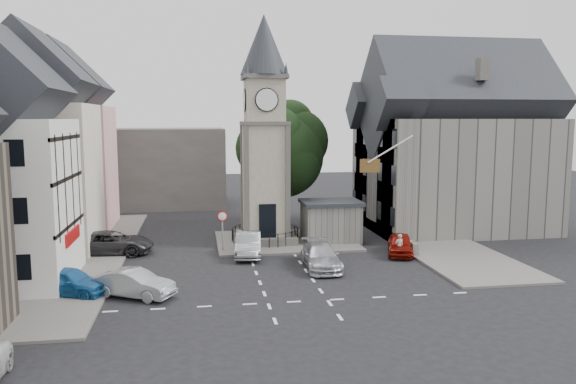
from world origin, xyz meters
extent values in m
plane|color=black|center=(0.00, 0.00, 0.00)|extent=(120.00, 120.00, 0.00)
cube|color=#595651|center=(-12.50, 6.00, 0.07)|extent=(6.00, 30.00, 0.14)
cube|color=#595651|center=(12.00, 8.00, 0.07)|extent=(6.00, 26.00, 0.14)
cube|color=#595651|center=(1.50, 8.00, 0.08)|extent=(10.00, 8.00, 0.16)
cube|color=silver|center=(0.00, -5.50, 0.01)|extent=(20.00, 8.00, 0.01)
cube|color=#4C4944|center=(0.00, 8.00, 0.35)|extent=(4.20, 4.20, 0.70)
torus|color=black|center=(0.00, 8.00, 1.08)|extent=(4.86, 4.86, 0.06)
cube|color=gray|center=(0.00, 8.00, 4.70)|extent=(3.00, 3.00, 8.00)
cube|color=black|center=(0.00, 6.55, 1.90)|extent=(1.20, 0.25, 2.40)
cube|color=#4C4944|center=(0.00, 8.00, 8.70)|extent=(3.30, 3.30, 0.25)
cube|color=gray|center=(0.00, 8.00, 10.30)|extent=(2.70, 2.70, 3.20)
cylinder|color=white|center=(0.00, 6.60, 10.30)|extent=(1.50, 0.12, 1.50)
cube|color=#4C4944|center=(0.00, 8.00, 11.90)|extent=(3.10, 3.10, 0.30)
cone|color=black|center=(0.00, 8.00, 14.15)|extent=(3.40, 3.40, 4.20)
cube|color=#64625C|center=(4.80, 7.50, 1.40)|extent=(4.00, 3.00, 2.80)
cube|color=black|center=(4.80, 7.50, 2.95)|extent=(4.30, 3.30, 0.25)
cylinder|color=black|center=(2.00, 13.00, 2.20)|extent=(0.70, 0.70, 4.40)
cylinder|color=black|center=(-3.20, 5.50, 1.25)|extent=(0.10, 0.10, 2.50)
cone|color=#A50C0C|center=(-3.20, 5.40, 2.50)|extent=(0.70, 0.06, 0.70)
cone|color=white|center=(-3.20, 5.38, 2.50)|extent=(0.54, 0.04, 0.54)
cube|color=pink|center=(-15.50, 16.00, 5.00)|extent=(7.50, 7.00, 10.00)
cube|color=beige|center=(-15.50, 8.00, 5.00)|extent=(7.50, 7.00, 10.00)
cube|color=#4C4944|center=(-12.00, 28.00, 4.00)|extent=(20.00, 10.00, 8.00)
cube|color=#64625C|center=(16.00, 11.00, 4.50)|extent=(14.00, 10.00, 9.00)
cube|color=#64625C|center=(9.80, 7.50, 4.50)|extent=(1.60, 4.40, 9.00)
cube|color=#64625C|center=(9.80, 14.50, 4.50)|extent=(1.60, 4.40, 9.00)
cube|color=#64625C|center=(9.20, 10.00, 0.45)|extent=(0.40, 16.00, 0.90)
cylinder|color=white|center=(8.00, 4.00, 7.00)|extent=(3.17, 0.10, 1.89)
plane|color=#B21414|center=(6.60, 4.00, 5.90)|extent=(1.40, 0.00, 1.40)
imported|color=#1C5B9A|center=(-11.50, -2.59, 0.74)|extent=(4.69, 3.29, 1.48)
imported|color=#A4A8AC|center=(-8.08, -3.42, 0.70)|extent=(4.42, 3.34, 1.39)
imported|color=#29282A|center=(-10.62, 6.14, 0.78)|extent=(5.79, 2.97, 1.56)
imported|color=gray|center=(-1.57, 4.29, 0.77)|extent=(2.13, 4.84, 1.55)
imported|color=#A9AAB1|center=(2.50, 0.50, 0.73)|extent=(2.31, 5.11, 1.45)
imported|color=maroon|center=(8.50, 3.00, 0.69)|extent=(2.87, 4.39, 1.39)
imported|color=#AB9A8D|center=(8.04, 2.00, 0.81)|extent=(0.64, 0.47, 1.61)
camera|label=1|loc=(-4.82, -31.97, 9.04)|focal=35.00mm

